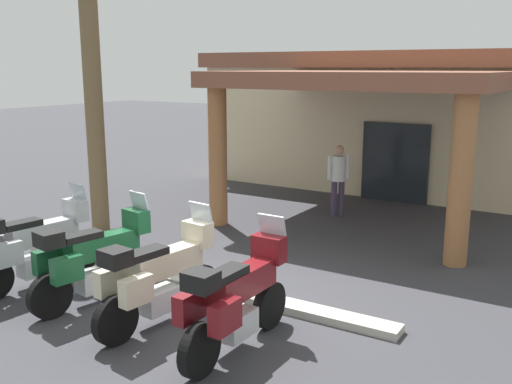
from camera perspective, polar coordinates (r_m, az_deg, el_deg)
The scene contains 9 objects.
ground_plane at distance 8.84m, azimuth -4.22°, elevation -11.37°, with size 80.00×80.00×0.00m, color #38383D.
motel_building at distance 18.64m, azimuth 16.80°, elevation 7.12°, with size 12.84×11.62×3.96m.
motorcycle_silver at distance 10.05m, azimuth -21.00°, elevation -4.98°, with size 0.81×2.21×1.61m.
motorcycle_green at distance 9.08m, azimuth -15.66°, elevation -6.42°, with size 0.90×2.19×1.61m.
motorcycle_cream at distance 8.13m, azimuth -9.64°, elevation -8.34°, with size 0.79×2.21×1.61m.
motorcycle_maroon at distance 7.32m, azimuth -1.98°, elevation -10.55°, with size 0.71×2.21×1.61m.
pedestrian at distance 13.98m, azimuth 8.14°, elevation 1.67°, with size 0.44×0.36×1.72m.
palm_tree_roadside at distance 12.86m, azimuth -16.27°, elevation 17.38°, with size 2.24×2.26×6.65m.
curb_strip at distance 9.75m, azimuth -7.11°, elevation -8.73°, with size 7.34×0.36×0.12m, color #ADA89E.
Camera 1 is at (4.76, -6.55, 3.54)m, focal length 40.48 mm.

